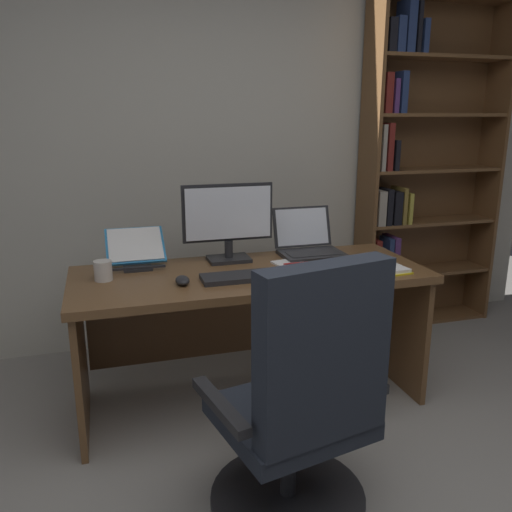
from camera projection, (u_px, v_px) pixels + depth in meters
wall_back at (221, 120)px, 3.33m from camera, size 4.67×0.12×2.87m
desk at (247, 302)px, 2.74m from camera, size 1.75×0.69×0.71m
bookshelf at (415, 177)px, 3.61m from camera, size 0.99×0.26×2.21m
office_chair at (302, 416)px, 1.86m from camera, size 0.68×0.60×1.03m
monitor at (228, 223)px, 2.75m from camera, size 0.48×0.16×0.41m
laptop at (309, 245)px, 2.93m from camera, size 0.34×0.32×0.25m
keyboard at (245, 276)px, 2.49m from camera, size 0.42×0.15×0.02m
computer_mouse at (182, 280)px, 2.41m from camera, size 0.06×0.10×0.04m
reading_stand_with_book at (136, 249)px, 2.71m from camera, size 0.30×0.27×0.17m
open_binder at (361, 269)px, 2.61m from camera, size 0.46×0.30×0.02m
notepad at (293, 265)px, 2.71m from camera, size 0.19×0.23×0.01m
pen at (296, 263)px, 2.71m from camera, size 0.14×0.01×0.01m
coffee_mug at (103, 271)px, 2.46m from camera, size 0.08×0.08×0.09m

